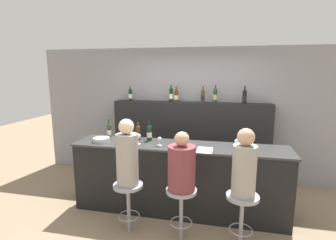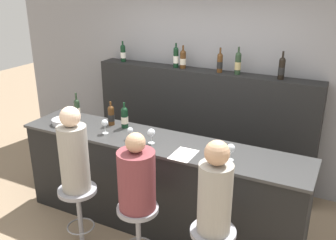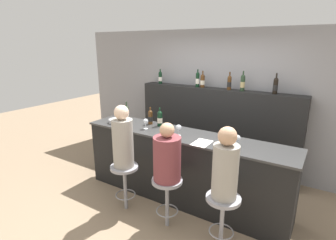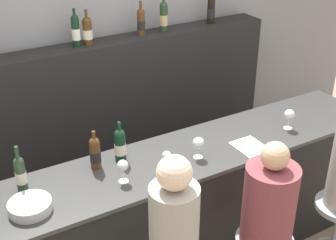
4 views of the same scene
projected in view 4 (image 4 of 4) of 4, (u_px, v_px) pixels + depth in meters
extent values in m
cube|color=gray|center=(110.00, 59.00, 4.40)|extent=(6.40, 0.05, 2.60)
cube|color=black|center=(192.00, 210.00, 3.66)|extent=(3.17, 0.60, 1.03)
cube|color=#333333|center=(193.00, 153.00, 3.41)|extent=(3.21, 0.64, 0.03)
cube|color=black|center=(122.00, 118.00, 4.48)|extent=(3.01, 0.28, 1.56)
cylinder|color=#233823|center=(21.00, 176.00, 2.94)|extent=(0.07, 0.07, 0.20)
cylinder|color=beige|center=(21.00, 177.00, 2.95)|extent=(0.07, 0.07, 0.08)
sphere|color=#233823|center=(19.00, 162.00, 2.89)|extent=(0.07, 0.07, 0.07)
cylinder|color=#233823|center=(17.00, 153.00, 2.86)|extent=(0.02, 0.02, 0.10)
cylinder|color=#4C2D14|center=(95.00, 155.00, 3.17)|extent=(0.07, 0.07, 0.20)
cylinder|color=black|center=(95.00, 156.00, 3.17)|extent=(0.08, 0.08, 0.08)
sphere|color=#4C2D14|center=(94.00, 143.00, 3.12)|extent=(0.07, 0.07, 0.07)
cylinder|color=#4C2D14|center=(94.00, 136.00, 3.10)|extent=(0.02, 0.02, 0.07)
cylinder|color=black|center=(120.00, 147.00, 3.25)|extent=(0.08, 0.08, 0.20)
cylinder|color=beige|center=(120.00, 149.00, 3.25)|extent=(0.08, 0.08, 0.08)
sphere|color=black|center=(120.00, 135.00, 3.20)|extent=(0.08, 0.08, 0.08)
cylinder|color=black|center=(119.00, 127.00, 3.17)|extent=(0.02, 0.02, 0.08)
cylinder|color=black|center=(76.00, 33.00, 3.89)|extent=(0.07, 0.07, 0.24)
cylinder|color=white|center=(76.00, 34.00, 3.89)|extent=(0.07, 0.07, 0.10)
sphere|color=black|center=(75.00, 19.00, 3.83)|extent=(0.07, 0.07, 0.07)
cylinder|color=black|center=(74.00, 13.00, 3.81)|extent=(0.02, 0.02, 0.07)
cylinder|color=#4C2D14|center=(88.00, 33.00, 3.94)|extent=(0.08, 0.08, 0.20)
cylinder|color=beige|center=(88.00, 34.00, 3.94)|extent=(0.08, 0.08, 0.08)
sphere|color=#4C2D14|center=(87.00, 21.00, 3.89)|extent=(0.08, 0.08, 0.08)
cylinder|color=#4C2D14|center=(86.00, 14.00, 3.87)|extent=(0.02, 0.02, 0.09)
cylinder|color=#4C2D14|center=(141.00, 24.00, 4.16)|extent=(0.07, 0.07, 0.21)
cylinder|color=black|center=(141.00, 25.00, 4.17)|extent=(0.07, 0.07, 0.08)
sphere|color=#4C2D14|center=(141.00, 12.00, 4.12)|extent=(0.07, 0.07, 0.07)
cylinder|color=#4C2D14|center=(141.00, 6.00, 4.09)|extent=(0.02, 0.02, 0.09)
cylinder|color=#233823|center=(164.00, 19.00, 4.26)|extent=(0.07, 0.07, 0.24)
cylinder|color=tan|center=(164.00, 20.00, 4.27)|extent=(0.08, 0.08, 0.10)
sphere|color=#233823|center=(164.00, 6.00, 4.21)|extent=(0.07, 0.07, 0.07)
cylinder|color=black|center=(211.00, 12.00, 4.50)|extent=(0.07, 0.07, 0.22)
cylinder|color=black|center=(211.00, 13.00, 4.50)|extent=(0.08, 0.08, 0.09)
sphere|color=black|center=(211.00, 0.00, 4.45)|extent=(0.07, 0.07, 0.07)
cylinder|color=silver|center=(124.00, 181.00, 3.06)|extent=(0.07, 0.07, 0.00)
cylinder|color=silver|center=(123.00, 175.00, 3.04)|extent=(0.01, 0.01, 0.09)
sphere|color=silver|center=(123.00, 165.00, 3.01)|extent=(0.07, 0.07, 0.07)
cylinder|color=silver|center=(167.00, 167.00, 3.21)|extent=(0.07, 0.07, 0.00)
cylinder|color=silver|center=(167.00, 163.00, 3.19)|extent=(0.01, 0.01, 0.07)
sphere|color=silver|center=(167.00, 155.00, 3.16)|extent=(0.06, 0.06, 0.06)
cylinder|color=silver|center=(198.00, 157.00, 3.32)|extent=(0.07, 0.07, 0.00)
cylinder|color=silver|center=(198.00, 152.00, 3.30)|extent=(0.01, 0.01, 0.08)
sphere|color=silver|center=(198.00, 143.00, 3.27)|extent=(0.08, 0.08, 0.08)
cylinder|color=silver|center=(288.00, 128.00, 3.70)|extent=(0.07, 0.07, 0.00)
cylinder|color=silver|center=(288.00, 123.00, 3.68)|extent=(0.01, 0.01, 0.08)
sphere|color=silver|center=(290.00, 114.00, 3.64)|extent=(0.08, 0.08, 0.08)
cylinder|color=#B7B7BC|center=(30.00, 206.00, 2.78)|extent=(0.26, 0.26, 0.06)
cube|color=white|center=(252.00, 148.00, 3.43)|extent=(0.21, 0.30, 0.00)
cylinder|color=gray|center=(174.00, 237.00, 2.66)|extent=(0.29, 0.29, 0.68)
sphere|color=beige|center=(174.00, 173.00, 2.46)|extent=(0.20, 0.20, 0.20)
cylinder|color=brown|center=(269.00, 205.00, 3.01)|extent=(0.34, 0.34, 0.56)
sphere|color=tan|center=(275.00, 156.00, 2.83)|extent=(0.18, 0.18, 0.18)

